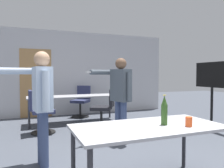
% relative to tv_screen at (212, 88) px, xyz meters
% --- Properties ---
extents(back_wall, '(6.48, 0.12, 2.65)m').
position_rel_tv_screen_xyz_m(back_wall, '(-2.72, 3.10, 0.36)').
color(back_wall, '#BCBCC1').
rests_on(back_wall, ground_plane).
extents(conference_table_near, '(1.66, 0.81, 0.72)m').
position_rel_tv_screen_xyz_m(conference_table_near, '(-2.82, -1.83, -0.31)').
color(conference_table_near, '#A8A8AD').
rests_on(conference_table_near, ground_plane).
extents(conference_table_far, '(2.38, 0.71, 0.72)m').
position_rel_tv_screen_xyz_m(conference_table_far, '(-2.88, 1.86, -0.30)').
color(conference_table_far, '#A8A8AD').
rests_on(conference_table_far, ground_plane).
extents(tv_screen, '(0.44, 1.00, 1.58)m').
position_rel_tv_screen_xyz_m(tv_screen, '(0.00, 0.00, 0.00)').
color(tv_screen, black).
rests_on(tv_screen, ground_plane).
extents(person_right_polo, '(0.83, 0.55, 1.60)m').
position_rel_tv_screen_xyz_m(person_right_polo, '(-2.41, -0.10, 0.01)').
color(person_right_polo, '#3D4C75').
rests_on(person_right_polo, ground_plane).
extents(person_center_tall, '(0.78, 0.58, 1.60)m').
position_rel_tv_screen_xyz_m(person_center_tall, '(-3.88, -0.72, 0.01)').
color(person_center_tall, '#3D4C75').
rests_on(person_center_tall, ground_plane).
extents(office_chair_near_pushed, '(0.67, 0.65, 0.94)m').
position_rel_tv_screen_xyz_m(office_chair_near_pushed, '(-2.33, 1.02, -0.52)').
color(office_chair_near_pushed, black).
rests_on(office_chair_near_pushed, ground_plane).
extents(office_chair_far_right, '(0.56, 0.52, 0.95)m').
position_rel_tv_screen_xyz_m(office_chair_far_right, '(-3.81, 1.06, -0.51)').
color(office_chair_far_right, black).
rests_on(office_chair_far_right, ground_plane).
extents(office_chair_far_left, '(0.68, 0.69, 0.94)m').
position_rel_tv_screen_xyz_m(office_chair_far_left, '(-2.51, 2.62, -0.52)').
color(office_chair_far_left, black).
rests_on(office_chair_far_left, ground_plane).
extents(beer_bottle, '(0.07, 0.07, 0.34)m').
position_rel_tv_screen_xyz_m(beer_bottle, '(-2.65, -1.86, -0.08)').
color(beer_bottle, '#2D511E').
rests_on(beer_bottle, conference_table_near).
extents(drink_cup, '(0.07, 0.07, 0.11)m').
position_rel_tv_screen_xyz_m(drink_cup, '(-2.45, -2.03, -0.19)').
color(drink_cup, '#E05123').
rests_on(drink_cup, conference_table_near).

